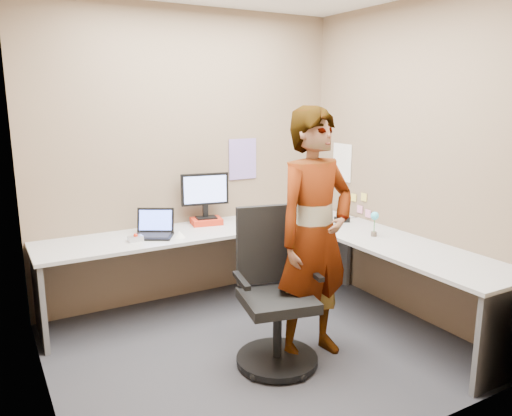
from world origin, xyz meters
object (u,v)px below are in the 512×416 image
monitor (205,192)px  office_chair (274,302)px  person (315,236)px  desk (281,253)px

monitor → office_chair: monitor is taller
office_chair → person: size_ratio=0.60×
desk → office_chair: (-0.43, -0.60, -0.13)m
desk → monitor: 0.95m
office_chair → person: bearing=2.2°
office_chair → desk: bearing=66.4°
desk → office_chair: office_chair is taller
desk → person: 0.74m
person → monitor: bearing=92.6°
office_chair → person: person is taller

